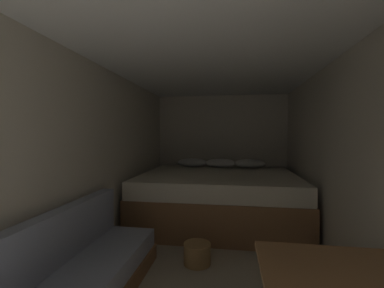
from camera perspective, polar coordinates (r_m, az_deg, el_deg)
The scene contains 7 objects.
ground_plane at distance 2.73m, azimuth 3.95°, elevation -27.25°, with size 7.09×7.09×0.00m, color #A39984.
wall_back at distance 4.96m, azimuth 6.57°, elevation -1.33°, with size 2.54×0.05×2.09m, color beige.
wall_left at distance 2.79m, azimuth -22.45°, elevation -4.02°, with size 0.05×5.09×2.09m, color beige.
wall_right at distance 2.61m, azimuth 32.58°, elevation -4.61°, with size 0.05×5.09×2.09m, color beige.
ceiling_slab at distance 2.51m, azimuth 4.07°, elevation 20.27°, with size 2.54×5.09×0.05m, color white.
bed at distance 4.04m, azimuth 5.92°, elevation -11.61°, with size 2.32×1.92×0.90m.
wicker_basket at distance 2.86m, azimuth 1.18°, elevation -23.34°, with size 0.28×0.28×0.21m.
Camera 1 is at (0.20, -0.56, 1.33)m, focal length 23.80 mm.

